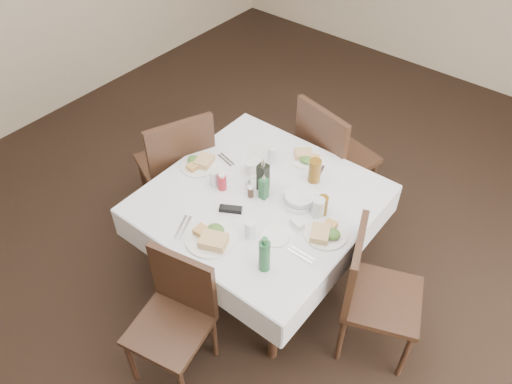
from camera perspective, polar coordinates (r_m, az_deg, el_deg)
ground_plane at (r=3.75m, az=1.29°, el=-8.85°), size 7.00×7.00×0.00m
room_shell at (r=2.61m, az=1.90°, el=14.63°), size 6.04×7.04×2.80m
dining_table at (r=3.23m, az=0.45°, el=-1.59°), size 1.35×1.35×0.76m
chair_north at (r=3.82m, az=8.43°, el=4.38°), size 0.59×0.59×1.03m
chair_south at (r=2.98m, az=-9.11°, el=-13.22°), size 0.50×0.50×0.88m
chair_east at (r=3.07m, az=12.84°, el=-10.58°), size 0.58×0.58×0.94m
chair_west at (r=3.72m, az=-8.88°, el=3.23°), size 0.64×0.64×1.04m
meal_north at (r=3.45m, az=5.78°, el=3.96°), size 0.23×0.23×0.05m
meal_south at (r=2.92m, az=-5.11°, el=-5.17°), size 0.29×0.29×0.06m
meal_east at (r=2.96m, az=7.95°, el=-4.66°), size 0.26×0.26×0.06m
meal_west at (r=3.41m, az=-6.53°, el=3.29°), size 0.25×0.25×0.05m
side_plate_a at (r=3.48m, az=0.53°, el=4.32°), size 0.18×0.18×0.01m
side_plate_b at (r=2.94m, az=2.21°, el=-5.07°), size 0.17×0.17×0.01m
water_n at (r=3.39m, az=1.91°, el=4.25°), size 0.07×0.07×0.13m
water_s at (r=2.90m, az=-0.67°, el=-4.30°), size 0.06×0.06×0.12m
water_e at (r=3.03m, az=7.14°, el=-1.83°), size 0.07×0.07×0.14m
water_w at (r=3.23m, az=-4.81°, el=1.61°), size 0.06×0.06×0.11m
iced_tea_a at (r=3.26m, az=6.72°, el=2.43°), size 0.08×0.08×0.17m
iced_tea_b at (r=3.05m, az=7.61°, el=-1.53°), size 0.06×0.06×0.13m
bread_basket at (r=3.13m, az=4.99°, el=-0.81°), size 0.21×0.21×0.07m
oil_cruet_dark at (r=3.15m, az=0.80°, el=1.81°), size 0.06×0.06×0.26m
oil_cruet_green at (r=3.11m, az=0.89°, el=0.51°), size 0.05×0.05×0.20m
ketchup_bottle at (r=3.20m, az=-3.89°, el=1.17°), size 0.06×0.06×0.12m
salt_shaker at (r=3.21m, az=-0.93°, el=0.99°), size 0.04×0.04×0.08m
pepper_shaker at (r=3.15m, az=-0.61°, el=0.06°), size 0.04×0.04×0.08m
coffee_mug at (r=3.31m, az=-0.62°, el=2.70°), size 0.14×0.13×0.09m
sunglasses at (r=3.08m, az=-2.91°, el=-1.97°), size 0.14×0.11×0.03m
green_bottle at (r=2.71m, az=0.97°, el=-7.24°), size 0.06×0.06×0.25m
sugar_caddy at (r=2.99m, az=4.73°, el=-3.60°), size 0.10×0.07×0.04m
cutlery_n at (r=3.36m, az=7.07°, el=2.09°), size 0.10×0.19×0.01m
cutlery_s at (r=3.02m, az=-8.33°, el=-4.01°), size 0.12×0.19×0.01m
cutlery_e at (r=2.86m, az=5.18°, el=-7.13°), size 0.17×0.04×0.01m
cutlery_w at (r=3.45m, az=-3.45°, el=3.70°), size 0.16×0.07×0.01m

